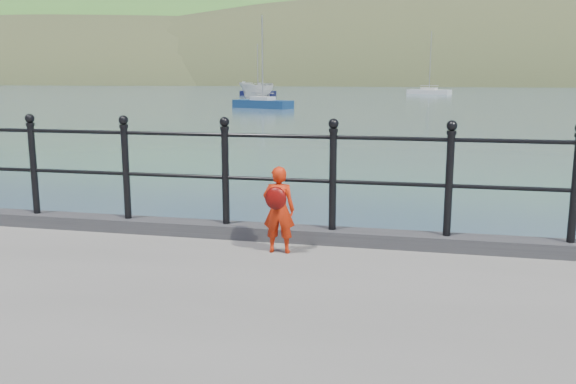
% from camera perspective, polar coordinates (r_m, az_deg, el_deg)
% --- Properties ---
extents(ground, '(600.00, 600.00, 0.00)m').
position_cam_1_polar(ground, '(7.23, -0.61, -11.82)').
color(ground, '#2D4251').
rests_on(ground, ground).
extents(kerb, '(60.00, 0.30, 0.15)m').
position_cam_1_polar(kerb, '(6.75, -0.92, -3.84)').
color(kerb, '#28282B').
rests_on(kerb, quay).
extents(railing, '(18.11, 0.11, 1.20)m').
position_cam_1_polar(railing, '(6.60, -0.94, 2.46)').
color(railing, black).
rests_on(railing, kerb).
extents(far_shore, '(830.00, 200.00, 156.00)m').
position_cam_1_polar(far_shore, '(249.94, 21.08, 4.29)').
color(far_shore, '#333A21').
rests_on(far_shore, ground).
extents(child, '(0.34, 0.30, 0.89)m').
position_cam_1_polar(child, '(6.17, -0.88, -1.58)').
color(child, red).
rests_on(child, quay).
extents(launch_white, '(4.00, 5.95, 2.15)m').
position_cam_1_polar(launch_white, '(69.53, -2.93, 9.42)').
color(launch_white, silver).
rests_on(launch_white, ground).
extents(sailboat_port, '(5.71, 3.72, 8.00)m').
position_cam_1_polar(sailboat_port, '(53.32, -2.38, 8.20)').
color(sailboat_port, navy).
rests_on(sailboat_port, ground).
extents(sailboat_deep, '(6.70, 4.17, 9.48)m').
position_cam_1_polar(sailboat_deep, '(95.85, 13.06, 9.10)').
color(sailboat_deep, silver).
rests_on(sailboat_deep, ground).
extents(sailboat_left, '(5.22, 2.48, 7.28)m').
position_cam_1_polar(sailboat_left, '(86.35, -2.83, 9.20)').
color(sailboat_left, black).
rests_on(sailboat_left, ground).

